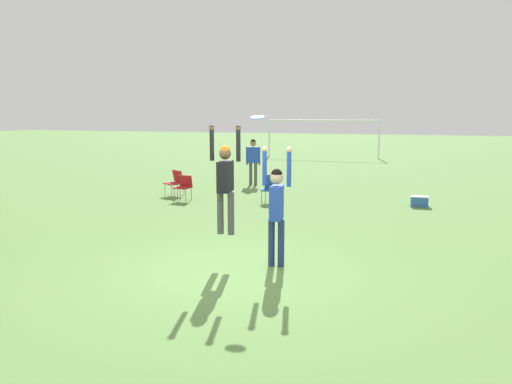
{
  "coord_description": "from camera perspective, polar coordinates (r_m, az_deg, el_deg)",
  "views": [
    {
      "loc": [
        3.08,
        -7.92,
        2.74
      ],
      "look_at": [
        0.18,
        0.73,
        1.3
      ],
      "focal_mm": 35.0,
      "sensor_mm": 36.0,
      "label": 1
    }
  ],
  "objects": [
    {
      "name": "person_spectator_near",
      "position": [
        19.24,
        -0.33,
        4.0
      ],
      "size": [
        0.6,
        0.33,
        1.77
      ],
      "rotation": [
        0.0,
        0.0,
        0.32
      ],
      "color": "#4C4C51",
      "rests_on": "ground_plane"
    },
    {
      "name": "cooler_box",
      "position": [
        15.58,
        18.19,
        -1.02
      ],
      "size": [
        0.51,
        0.31,
        0.31
      ],
      "color": "#336BB7",
      "rests_on": "ground_plane"
    },
    {
      "name": "camping_chair_1",
      "position": [
        17.03,
        -9.16,
        1.28
      ],
      "size": [
        0.75,
        0.82,
        0.83
      ],
      "rotation": [
        0.0,
        0.0,
        2.59
      ],
      "color": "gray",
      "rests_on": "ground_plane"
    },
    {
      "name": "ground_plane",
      "position": [
        8.92,
        -2.61,
        -8.91
      ],
      "size": [
        120.0,
        120.0,
        0.0
      ],
      "primitive_type": "plane",
      "color": "#608C47"
    },
    {
      "name": "person_jumping",
      "position": [
        9.02,
        -3.53,
        1.65
      ],
      "size": [
        0.61,
        0.48,
        1.99
      ],
      "rotation": [
        0.0,
        0.0,
        1.68
      ],
      "color": "#4C4C51",
      "rests_on": "ground_plane"
    },
    {
      "name": "frisbee",
      "position": [
        8.95,
        0.15,
        8.54
      ],
      "size": [
        0.26,
        0.25,
        0.07
      ],
      "color": "#2D9EDB"
    },
    {
      "name": "camping_chair_2",
      "position": [
        15.96,
        -8.24,
        0.77
      ],
      "size": [
        0.52,
        0.55,
        0.8
      ],
      "rotation": [
        0.0,
        0.0,
        3.02
      ],
      "color": "gray",
      "rests_on": "ground_plane"
    },
    {
      "name": "camping_chair_0",
      "position": [
        15.48,
        1.66,
        0.63
      ],
      "size": [
        0.47,
        0.51,
        0.85
      ],
      "rotation": [
        0.0,
        0.0,
        3.19
      ],
      "color": "gray",
      "rests_on": "ground_plane"
    },
    {
      "name": "soccer_goal",
      "position": [
        31.88,
        7.61,
        7.28
      ],
      "size": [
        7.1,
        0.1,
        2.35
      ],
      "color": "white",
      "rests_on": "ground_plane"
    },
    {
      "name": "person_defending",
      "position": [
        8.88,
        2.36,
        -1.32
      ],
      "size": [
        0.55,
        0.42,
        2.17
      ],
      "rotation": [
        0.0,
        0.0,
        -1.47
      ],
      "color": "navy",
      "rests_on": "ground_plane"
    }
  ]
}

